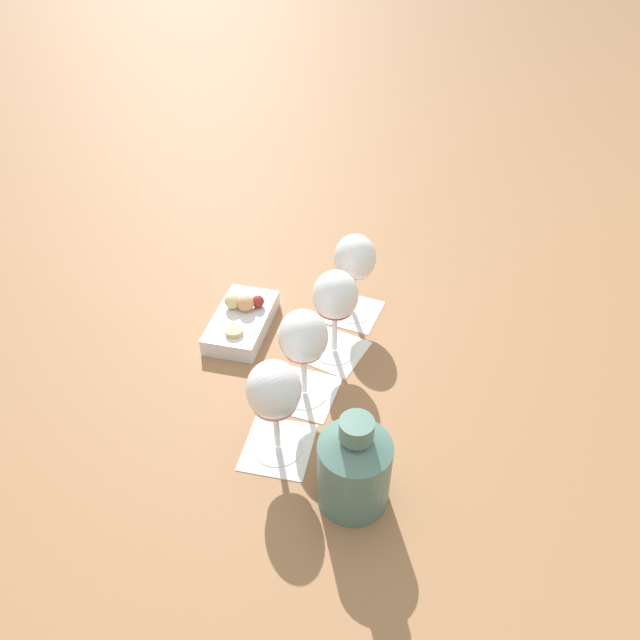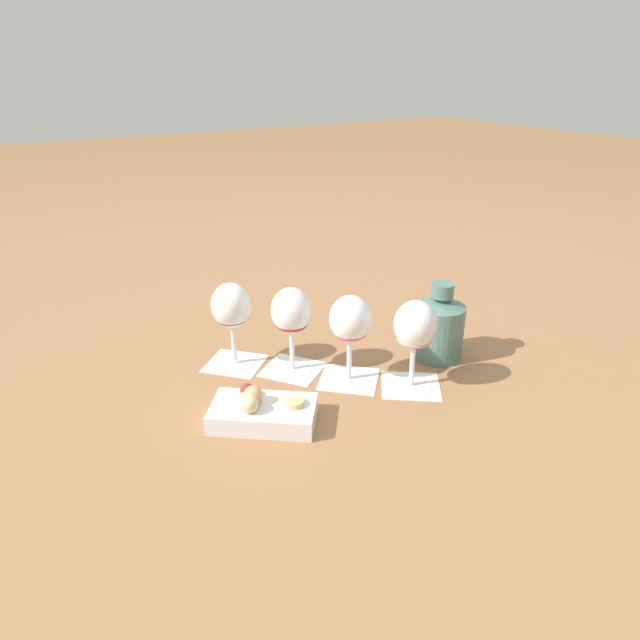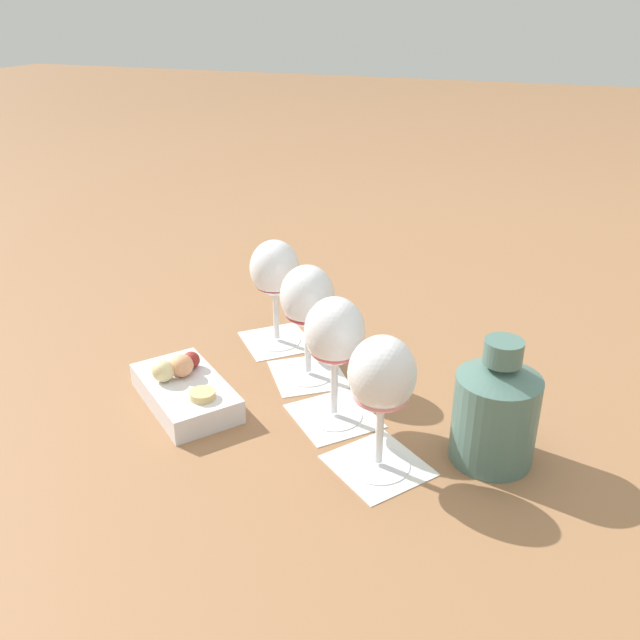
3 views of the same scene
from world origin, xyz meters
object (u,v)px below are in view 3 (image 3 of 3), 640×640
object	(u,v)px
wine_glass_3	(275,274)
ceramic_vase	(496,409)
wine_glass_1	(335,338)
snack_dish	(185,389)
wine_glass_0	(382,381)
wine_glass_2	(307,302)

from	to	relation	value
wine_glass_3	ceramic_vase	bearing A→B (deg)	152.72
wine_glass_1	snack_dish	size ratio (longest dim) A/B	0.86
wine_glass_0	wine_glass_2	xyz separation A→B (m)	(0.16, -0.17, -0.00)
wine_glass_2	wine_glass_3	size ratio (longest dim) A/B	1.00
wine_glass_1	ceramic_vase	bearing A→B (deg)	175.36
wine_glass_0	wine_glass_3	world-z (taller)	same
wine_glass_2	ceramic_vase	size ratio (longest dim) A/B	1.06
wine_glass_1	snack_dish	distance (m)	0.23
ceramic_vase	snack_dish	distance (m)	0.41
ceramic_vase	wine_glass_2	bearing A→B (deg)	-20.96
wine_glass_0	wine_glass_2	world-z (taller)	same
wine_glass_1	snack_dish	bearing A→B (deg)	10.96
wine_glass_1	wine_glass_3	size ratio (longest dim) A/B	1.00
wine_glass_2	snack_dish	world-z (taller)	wine_glass_2
wine_glass_1	ceramic_vase	world-z (taller)	wine_glass_1
wine_glass_0	wine_glass_1	world-z (taller)	same
wine_glass_2	ceramic_vase	distance (m)	0.30
snack_dish	ceramic_vase	bearing A→B (deg)	-176.86
wine_glass_0	snack_dish	bearing A→B (deg)	-8.25
wine_glass_1	snack_dish	xyz separation A→B (m)	(0.20, 0.04, -0.10)
ceramic_vase	snack_dish	size ratio (longest dim) A/B	0.81
ceramic_vase	snack_dish	xyz separation A→B (m)	(0.41, 0.02, -0.05)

